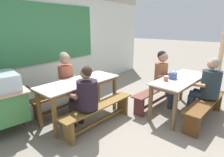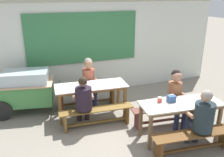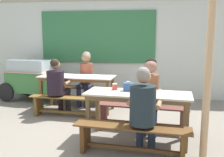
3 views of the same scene
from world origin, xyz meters
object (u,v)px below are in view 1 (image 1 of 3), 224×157
object	(u,v)px
person_right_near_table	(164,75)
person_center_facing	(67,78)
bench_far_front	(99,112)
person_near_front	(207,85)
bench_near_front	(205,108)
condiment_jar	(166,78)
dining_table_near	(180,82)
wooden_support_post	(222,50)
person_left_back_turned	(85,96)
dining_table_far	(80,85)
tissue_box	(173,76)
bench_far_back	(65,97)
bench_near_back	(156,94)

from	to	relation	value
person_right_near_table	person_center_facing	size ratio (longest dim) A/B	0.99
bench_far_front	person_near_front	size ratio (longest dim) A/B	1.31
bench_near_front	condiment_jar	size ratio (longest dim) A/B	15.90
dining_table_near	wooden_support_post	bearing A→B (deg)	-31.20
person_left_back_turned	person_near_front	size ratio (longest dim) A/B	0.96
bench_near_front	condiment_jar	distance (m)	0.95
dining_table_far	dining_table_near	bearing A→B (deg)	-47.08
tissue_box	bench_far_front	bearing A→B (deg)	146.02
person_near_front	condiment_jar	size ratio (longest dim) A/B	12.15
bench_near_front	person_center_facing	world-z (taller)	person_center_facing
dining_table_near	person_center_facing	distance (m)	2.38
dining_table_near	bench_far_back	distance (m)	2.49
tissue_box	wooden_support_post	bearing A→B (deg)	-32.02
bench_far_back	tissue_box	bearing A→B (deg)	-57.81
bench_far_back	person_near_front	world-z (taller)	person_near_front
person_center_facing	bench_far_front	bearing A→B (deg)	-96.69
dining_table_far	dining_table_near	world-z (taller)	same
bench_near_front	person_right_near_table	world-z (taller)	person_right_near_table
dining_table_near	person_right_near_table	xyz separation A→B (m)	(0.19, 0.44, 0.03)
tissue_box	dining_table_near	bearing A→B (deg)	-36.41
person_near_front	person_left_back_turned	bearing A→B (deg)	139.15
bench_near_front	person_left_back_turned	size ratio (longest dim) A/B	1.36
wooden_support_post	person_left_back_turned	bearing A→B (deg)	148.21
person_near_front	wooden_support_post	size ratio (longest dim) A/B	0.48
bench_near_front	person_right_near_table	xyz separation A→B (m)	(0.24, 0.97, 0.44)
bench_far_front	person_center_facing	xyz separation A→B (m)	(0.12, 0.99, 0.45)
tissue_box	condiment_jar	distance (m)	0.23
dining_table_far	bench_far_back	xyz separation A→B (m)	(0.04, 0.53, -0.40)
person_right_near_table	tissue_box	world-z (taller)	person_right_near_table
dining_table_near	bench_far_front	distance (m)	1.79
bench_near_back	condiment_jar	bearing A→B (deg)	-141.15
bench_far_front	wooden_support_post	distance (m)	2.97
bench_far_front	condiment_jar	size ratio (longest dim) A/B	15.96
bench_far_back	tissue_box	distance (m)	2.34
dining_table_far	bench_near_back	xyz separation A→B (m)	(1.46, -0.98, -0.41)
bench_near_back	person_center_facing	xyz separation A→B (m)	(-1.38, 1.45, 0.45)
dining_table_far	wooden_support_post	xyz separation A→B (m)	(2.30, -2.05, 0.60)
tissue_box	wooden_support_post	size ratio (longest dim) A/B	0.06
person_left_back_turned	wooden_support_post	size ratio (longest dim) A/B	0.46
person_near_front	tissue_box	distance (m)	0.67
person_center_facing	bench_far_back	bearing A→B (deg)	124.24
tissue_box	bench_near_back	bearing A→B (deg)	62.66
bench_near_front	dining_table_near	bearing A→B (deg)	84.03
person_center_facing	person_left_back_turned	bearing A→B (deg)	-112.50
dining_table_far	wooden_support_post	distance (m)	3.14
bench_far_front	bench_near_front	distance (m)	2.05
bench_far_front	tissue_box	distance (m)	1.64
bench_far_back	person_center_facing	xyz separation A→B (m)	(0.04, -0.06, 0.44)
dining_table_far	dining_table_near	size ratio (longest dim) A/B	1.01
bench_far_back	person_center_facing	size ratio (longest dim) A/B	1.23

